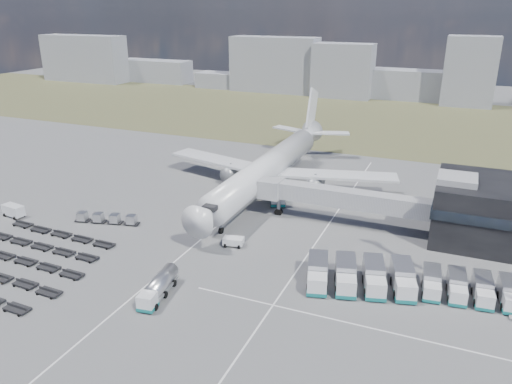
% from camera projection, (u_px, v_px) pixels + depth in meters
% --- Properties ---
extents(ground, '(420.00, 420.00, 0.00)m').
position_uv_depth(ground, '(195.00, 256.00, 77.43)').
color(ground, '#565659').
rests_on(ground, ground).
extents(grass_strip, '(420.00, 90.00, 0.01)m').
position_uv_depth(grass_strip, '(352.00, 118.00, 172.40)').
color(grass_strip, '#4A492C').
rests_on(grass_strip, ground).
extents(lane_markings, '(47.12, 110.00, 0.01)m').
position_uv_depth(lane_markings, '(261.00, 259.00, 76.48)').
color(lane_markings, silver).
rests_on(lane_markings, ground).
extents(jet_bridge, '(30.30, 3.80, 7.05)m').
position_uv_depth(jet_bridge, '(331.00, 196.00, 87.53)').
color(jet_bridge, '#939399').
rests_on(jet_bridge, ground).
extents(airliner, '(51.59, 64.53, 17.62)m').
position_uv_depth(airliner, '(271.00, 166.00, 103.52)').
color(airliner, silver).
rests_on(airliner, ground).
extents(skyline, '(306.13, 23.74, 25.93)m').
position_uv_depth(skyline, '(340.00, 73.00, 209.68)').
color(skyline, gray).
rests_on(skyline, ground).
extents(fuel_tanker, '(3.44, 8.98, 2.83)m').
position_uv_depth(fuel_tanker, '(158.00, 287.00, 66.25)').
color(fuel_tanker, silver).
rests_on(fuel_tanker, ground).
extents(pushback_tug, '(3.54, 2.43, 1.47)m').
position_uv_depth(pushback_tug, '(233.00, 242.00, 80.44)').
color(pushback_tug, silver).
rests_on(pushback_tug, ground).
extents(utility_van, '(4.45, 2.47, 2.26)m').
position_uv_depth(utility_van, '(14.00, 211.00, 91.47)').
color(utility_van, silver).
rests_on(utility_van, ground).
extents(catering_truck, '(5.26, 7.50, 3.18)m').
position_uv_depth(catering_truck, '(278.00, 194.00, 98.19)').
color(catering_truck, silver).
rests_on(catering_truck, ground).
extents(service_trucks_near, '(15.82, 11.27, 3.17)m').
position_uv_depth(service_trucks_near, '(360.00, 276.00, 68.43)').
color(service_trucks_near, silver).
rests_on(service_trucks_near, ground).
extents(service_trucks_far, '(12.52, 7.75, 2.65)m').
position_uv_depth(service_trucks_far, '(470.00, 288.00, 66.01)').
color(service_trucks_far, silver).
rests_on(service_trucks_far, ground).
extents(uld_row, '(11.86, 4.30, 1.64)m').
position_uv_depth(uld_row, '(107.00, 218.00, 88.73)').
color(uld_row, black).
rests_on(uld_row, ground).
extents(baggage_dollies, '(27.86, 21.80, 0.82)m').
position_uv_depth(baggage_dollies, '(12.00, 259.00, 75.55)').
color(baggage_dollies, black).
rests_on(baggage_dollies, ground).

